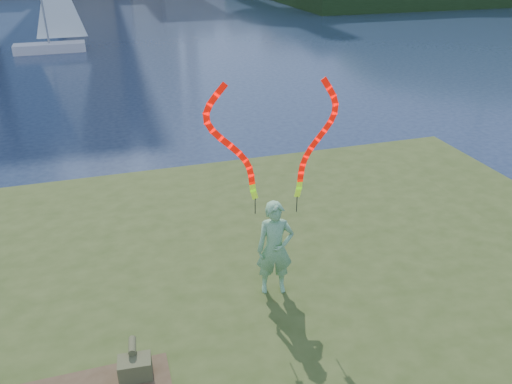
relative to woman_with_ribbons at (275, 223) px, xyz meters
name	(u,v)px	position (x,y,z in m)	size (l,w,h in m)	color
ground	(188,316)	(-1.52, 0.66, -2.19)	(320.00, 320.00, 0.00)	#19253E
woman_with_ribbons	(275,223)	(0.00, 0.00, 0.00)	(2.08, 0.60, 4.15)	#116C1B
canvas_bag	(135,367)	(-2.60, -1.35, -1.21)	(0.50, 0.57, 0.45)	#424726
sailboat	(51,33)	(-5.34, 28.75, -0.97)	(4.69, 1.52, 7.10)	silver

